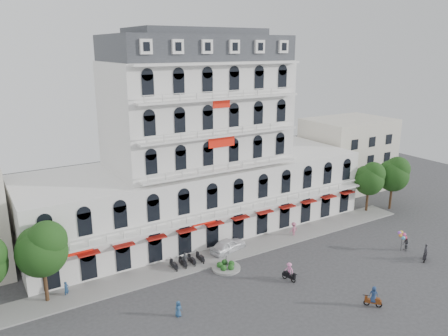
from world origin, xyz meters
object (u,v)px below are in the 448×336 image
at_px(rider_northeast, 425,252).
at_px(balloon_vendor, 404,241).
at_px(rider_center, 289,271).
at_px(parked_car, 228,245).
at_px(rider_east, 373,297).

bearing_deg(rider_northeast, balloon_vendor, -121.42).
bearing_deg(rider_northeast, rider_center, -45.49).
height_order(rider_center, balloon_vendor, balloon_vendor).
relative_size(parked_car, rider_east, 2.30).
distance_m(rider_east, balloon_vendor, 13.93).
height_order(parked_car, rider_northeast, rider_northeast).
relative_size(rider_northeast, balloon_vendor, 0.85).
distance_m(rider_northeast, rider_center, 16.81).
distance_m(rider_northeast, balloon_vendor, 2.90).
distance_m(rider_east, rider_center, 8.65).
height_order(rider_east, balloon_vendor, balloon_vendor).
bearing_deg(balloon_vendor, rider_northeast, -92.04).
height_order(parked_car, balloon_vendor, balloon_vendor).
bearing_deg(balloon_vendor, parked_car, 149.20).
bearing_deg(parked_car, rider_east, -176.15).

